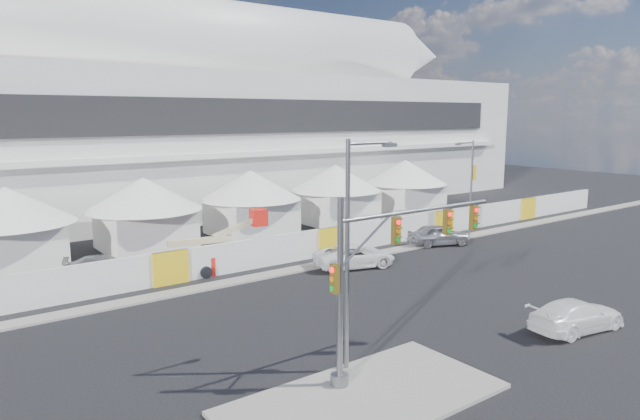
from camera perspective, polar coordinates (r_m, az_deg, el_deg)
ground at (r=26.97m, az=9.97°, el=-12.28°), size 160.00×160.00×0.00m
median_island at (r=21.17m, az=4.41°, el=-18.32°), size 10.00×5.00×0.15m
far_curb at (r=49.44m, az=15.41°, el=-2.36°), size 80.00×1.20×0.12m
stadium at (r=64.51m, az=-12.01°, el=8.88°), size 80.00×24.80×21.98m
tent_row at (r=45.68m, az=-11.85°, el=0.76°), size 53.40×8.40×5.40m
hoarding_fence at (r=40.86m, az=0.99°, el=-3.13°), size 70.00×0.25×2.00m
scaffold_tower at (r=83.51m, az=13.90°, el=6.55°), size 4.40×4.40×12.00m
sedan_silver at (r=44.78m, az=11.79°, el=-2.45°), size 3.59×5.14×1.63m
pickup_curb at (r=37.71m, az=3.46°, el=-4.61°), size 3.87×5.87×1.50m
pickup_near at (r=29.49m, az=24.29°, el=-9.57°), size 2.77×5.27×1.46m
lot_car_a at (r=51.49m, az=8.57°, el=-0.91°), size 4.07×4.13×1.42m
lot_car_c at (r=37.79m, az=-20.72°, el=-5.30°), size 3.15×5.06×1.37m
traffic_mast at (r=21.62m, az=5.80°, el=-6.51°), size 8.34×0.68×6.97m
streetlight_median at (r=21.70m, az=3.23°, el=-2.93°), size 2.47×0.25×8.93m
streetlight_curb at (r=47.80m, az=14.78°, el=2.78°), size 2.34×0.53×7.91m
boom_lift at (r=36.62m, az=-12.71°, el=-4.79°), size 7.78×2.34×3.88m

